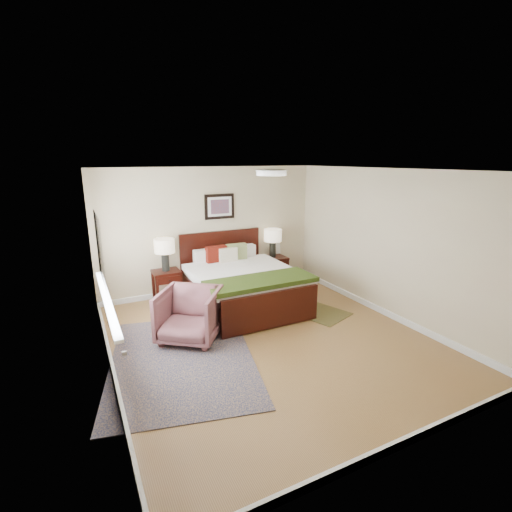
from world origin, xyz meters
name	(u,v)px	position (x,y,z in m)	size (l,w,h in m)	color
floor	(270,339)	(0.00, 0.00, 0.00)	(5.00, 5.00, 0.00)	olive
back_wall	(211,230)	(0.00, 2.50, 1.25)	(4.50, 0.04, 2.50)	#C6BB90
front_wall	(412,329)	(0.00, -2.50, 1.25)	(4.50, 0.04, 2.50)	#C6BB90
left_wall	(102,282)	(-2.25, 0.00, 1.25)	(0.04, 5.00, 2.50)	#C6BB90
right_wall	(387,244)	(2.25, 0.00, 1.25)	(0.04, 5.00, 2.50)	#C6BB90
ceiling	(271,170)	(0.00, 0.00, 2.50)	(4.50, 5.00, 0.02)	white
window	(101,257)	(-2.20, 0.70, 1.38)	(0.11, 2.72, 1.32)	silver
door	(126,368)	(-2.23, -1.75, 1.07)	(0.06, 1.00, 2.18)	silver
ceil_fixture	(271,172)	(0.00, 0.00, 2.47)	(0.44, 0.44, 0.08)	white
bed	(242,277)	(0.18, 1.40, 0.55)	(1.84, 2.23, 1.20)	black
wall_art	(220,207)	(0.19, 2.47, 1.72)	(0.62, 0.05, 0.50)	black
nightstand_left	(167,277)	(-1.00, 2.25, 0.47)	(0.50, 0.45, 0.59)	black
nightstand_right	(273,267)	(1.30, 2.26, 0.37)	(0.59, 0.44, 0.59)	black
lamp_left	(165,248)	(-1.00, 2.27, 1.03)	(0.37, 0.37, 0.61)	black
lamp_right	(273,237)	(1.30, 2.27, 1.02)	(0.37, 0.37, 0.61)	black
armchair	(189,315)	(-1.08, 0.52, 0.39)	(0.84, 0.86, 0.79)	brown
rug_persian	(182,359)	(-1.35, 0.01, 0.01)	(1.87, 2.64, 0.01)	#0B183B
rug_navy	(315,311)	(1.22, 0.55, 0.01)	(0.75, 1.12, 0.01)	black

